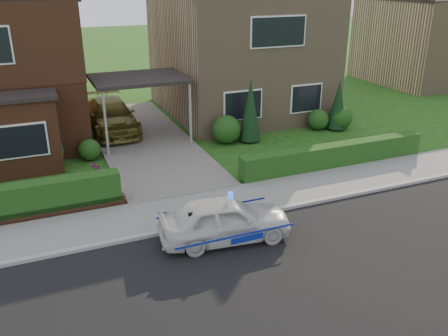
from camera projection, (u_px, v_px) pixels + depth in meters
ground at (257, 285)px, 10.91m from camera, size 120.00×120.00×0.00m
road at (257, 285)px, 10.91m from camera, size 60.00×6.00×0.02m
kerb at (210, 223)px, 13.49m from camera, size 60.00×0.16×0.12m
sidewalk at (197, 208)px, 14.39m from camera, size 60.00×2.00×0.10m
driveway at (143, 140)px, 20.28m from camera, size 3.80×12.00×0.12m
house_right at (239, 39)px, 23.53m from camera, size 7.50×8.06×7.25m
carport_link at (139, 80)px, 19.25m from camera, size 3.80×3.00×2.77m
hedge_right at (333, 167)px, 17.55m from camera, size 7.50×0.55×0.80m
shrub_left_mid at (45, 152)px, 17.18m from camera, size 1.32×1.32×1.32m
shrub_left_near at (89, 150)px, 18.09m from camera, size 0.84×0.84×0.84m
shrub_right_near at (226, 129)px, 19.85m from camera, size 1.20×1.20×1.20m
shrub_right_mid at (318, 120)px, 21.62m from camera, size 0.96×0.96×0.96m
shrub_right_far at (340, 118)px, 21.70m from camera, size 1.08×1.08×1.08m
conifer_a at (250, 112)px, 19.77m from camera, size 0.90×0.90×2.60m
conifer_b at (338, 106)px, 21.41m from camera, size 0.90×0.90×2.20m
neighbour_right at (425, 41)px, 30.71m from camera, size 6.50×7.00×5.20m
police_car at (225, 220)px, 12.56m from camera, size 3.22×3.64×1.36m
driveway_car at (111, 116)px, 21.01m from camera, size 1.93×4.71×1.36m
potted_plant_c at (96, 173)px, 16.13m from camera, size 0.53×0.53×0.71m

